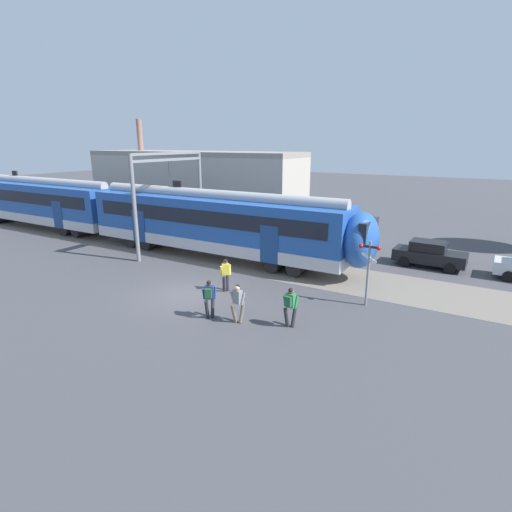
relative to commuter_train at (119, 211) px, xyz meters
name	(u,v)px	position (x,y,z in m)	size (l,w,h in m)	color
ground_plane	(187,294)	(11.45, -6.10, -2.25)	(160.00, 160.00, 0.00)	#424247
track_bed	(99,237)	(-2.48, 0.00, -2.25)	(80.00, 4.40, 0.01)	slate
commuter_train	(119,211)	(0.00, 0.00, 0.00)	(38.05, 3.07, 4.73)	silver
pedestrian_yellow	(226,273)	(12.80, -4.75, -1.29)	(0.48, 0.71, 1.67)	#28282D
pedestrian_navy	(209,296)	(14.01, -7.71, -1.26)	(0.52, 0.71, 1.67)	#28282D
pedestrian_grey	(238,300)	(15.29, -7.49, -1.26)	(0.60, 0.61, 1.67)	#6B6051
pedestrian_green	(290,304)	(17.30, -6.80, -1.26)	(0.57, 0.63, 1.67)	#28282D
parked_car_black	(429,254)	(20.91, 4.68, -1.47)	(4.06, 1.88, 1.54)	black
catenary_gantry	(170,187)	(5.16, 0.00, 2.06)	(0.24, 6.64, 6.53)	gray
crossing_signal	(369,263)	(19.31, -3.06, -0.24)	(0.96, 0.22, 3.00)	gray
background_building	(193,188)	(0.73, 7.81, 0.95)	(20.13, 5.00, 9.20)	#B2A899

